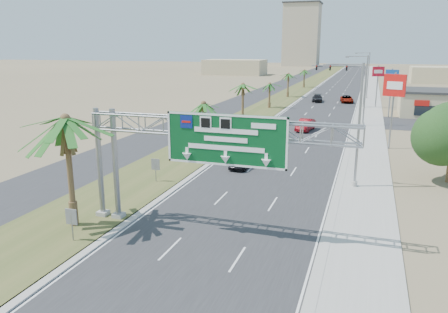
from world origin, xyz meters
The scene contains 27 objects.
road centered at (0.00, 110.00, 0.01)m, with size 12.00×300.00×0.02m, color #28282B.
sidewalk_right centered at (8.50, 110.00, 0.05)m, with size 4.00×300.00×0.10m, color #9E9B93.
median_grass centered at (-10.00, 110.00, 0.06)m, with size 7.00×300.00×0.12m, color #414E22.
opposing_road centered at (-17.00, 110.00, 0.01)m, with size 8.00×300.00×0.02m, color #28282B.
sign_gantry centered at (-1.06, 9.93, 6.06)m, with size 16.75×1.24×7.50m.
palm_near centered at (-9.20, 8.00, 6.93)m, with size 5.70×5.70×8.35m.
palm_row_b centered at (-9.50, 32.00, 4.90)m, with size 3.99×3.99×5.95m.
palm_row_c centered at (-9.50, 48.00, 5.66)m, with size 3.99×3.99×6.75m.
palm_row_d centered at (-9.50, 66.00, 4.42)m, with size 3.99×3.99×5.45m.
palm_row_e centered at (-9.50, 85.00, 5.09)m, with size 3.99×3.99×6.15m.
palm_row_f centered at (-9.50, 110.00, 4.71)m, with size 3.99×3.99×5.75m.
streetlight_near centered at (7.30, 22.00, 4.69)m, with size 3.27×0.44×10.00m.
streetlight_mid centered at (7.30, 52.00, 4.69)m, with size 3.27×0.44×10.00m.
streetlight_far centered at (7.30, 88.00, 4.69)m, with size 3.27×0.44×10.00m.
signal_mast centered at (5.17, 71.97, 4.85)m, with size 10.28×0.71×8.00m.
median_signback_a centered at (-7.80, 6.00, 1.45)m, with size 0.75×0.08×2.08m.
median_signback_b centered at (-8.50, 18.00, 1.45)m, with size 0.75×0.08×2.08m.
tower_distant centered at (-32.00, 250.00, 17.50)m, with size 20.00×16.00×35.00m, color tan.
building_distant_left centered at (-45.00, 160.00, 3.00)m, with size 24.00×14.00×6.00m, color tan.
building_distant_right centered at (30.00, 140.00, 2.50)m, with size 20.00×12.00×5.00m, color tan.
car_left_lane centered at (-2.86, 24.83, 0.68)m, with size 1.61×4.01×1.37m, color black.
car_mid_lane centered at (0.13, 45.62, 0.79)m, with size 1.67×4.80×1.58m, color maroon.
car_right_lane centered at (3.75, 79.17, 0.71)m, with size 2.36×5.13×1.42m, color gray.
car_far centered at (-2.16, 78.54, 0.74)m, with size 2.06×5.08×1.47m, color black.
pole_sign_red_near centered at (10.63, 37.72, 6.63)m, with size 2.33×1.20×8.48m.
pole_sign_blue centered at (11.26, 61.28, 5.83)m, with size 2.00×0.86×7.85m.
pole_sign_red_far centered at (9.33, 73.64, 6.11)m, with size 2.17×1.04×7.78m.
Camera 1 is at (8.10, -13.68, 11.20)m, focal length 35.00 mm.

